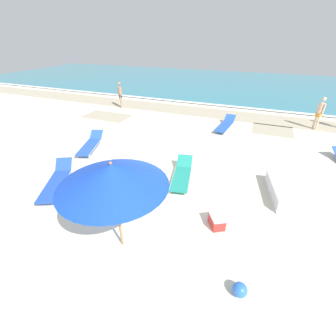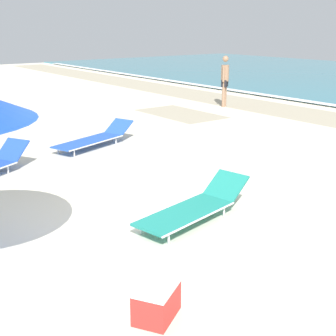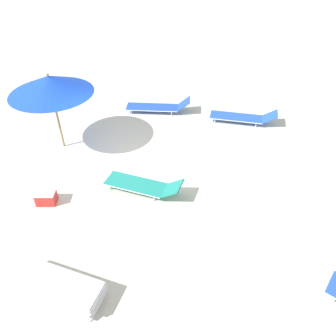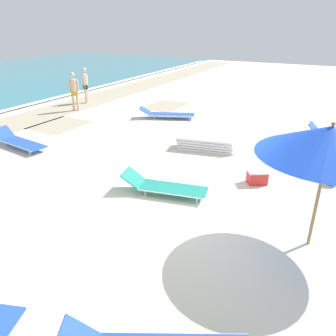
{
  "view_description": "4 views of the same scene",
  "coord_description": "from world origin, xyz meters",
  "px_view_note": "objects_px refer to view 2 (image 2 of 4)",
  "views": [
    {
      "loc": [
        2.63,
        -5.7,
        4.57
      ],
      "look_at": [
        0.2,
        0.38,
        0.67
      ],
      "focal_mm": 24.0,
      "sensor_mm": 36.0,
      "label": 1
    },
    {
      "loc": [
        5.46,
        -3.3,
        2.77
      ],
      "look_at": [
        -0.06,
        0.83,
        0.66
      ],
      "focal_mm": 50.0,
      "sensor_mm": 36.0,
      "label": 2
    },
    {
      "loc": [
        5.76,
        4.77,
        5.87
      ],
      "look_at": [
        0.38,
        1.52,
        0.92
      ],
      "focal_mm": 35.0,
      "sensor_mm": 36.0,
      "label": 3
    },
    {
      "loc": [
        -5.64,
        -2.54,
        3.86
      ],
      "look_at": [
        0.58,
        0.77,
        0.7
      ],
      "focal_mm": 35.0,
      "sensor_mm": 36.0,
      "label": 4
    }
  ],
  "objects_px": {
    "sun_lounger_under_umbrella": "(195,207)",
    "sun_lounger_mid_beach_solo": "(95,138)",
    "beachgoer_strolling_adult": "(225,78)",
    "cooler_box": "(157,300)"
  },
  "relations": [
    {
      "from": "beachgoer_strolling_adult",
      "to": "cooler_box",
      "type": "height_order",
      "value": "beachgoer_strolling_adult"
    },
    {
      "from": "sun_lounger_under_umbrella",
      "to": "cooler_box",
      "type": "distance_m",
      "value": 2.47
    },
    {
      "from": "sun_lounger_mid_beach_solo",
      "to": "cooler_box",
      "type": "height_order",
      "value": "sun_lounger_mid_beach_solo"
    },
    {
      "from": "cooler_box",
      "to": "sun_lounger_under_umbrella",
      "type": "bearing_deg",
      "value": 9.83
    },
    {
      "from": "sun_lounger_under_umbrella",
      "to": "sun_lounger_mid_beach_solo",
      "type": "relative_size",
      "value": 0.92
    },
    {
      "from": "sun_lounger_under_umbrella",
      "to": "sun_lounger_mid_beach_solo",
      "type": "xyz_separation_m",
      "value": [
        -4.79,
        0.92,
        -0.0
      ]
    },
    {
      "from": "cooler_box",
      "to": "sun_lounger_mid_beach_solo",
      "type": "bearing_deg",
      "value": 35.03
    },
    {
      "from": "sun_lounger_under_umbrella",
      "to": "sun_lounger_mid_beach_solo",
      "type": "distance_m",
      "value": 4.88
    },
    {
      "from": "sun_lounger_under_umbrella",
      "to": "beachgoer_strolling_adult",
      "type": "relative_size",
      "value": 1.22
    },
    {
      "from": "beachgoer_strolling_adult",
      "to": "cooler_box",
      "type": "relative_size",
      "value": 2.89
    }
  ]
}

